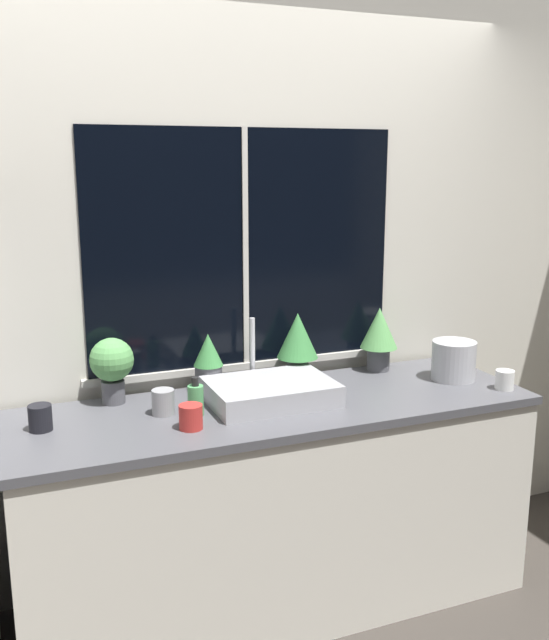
{
  "coord_description": "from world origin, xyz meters",
  "views": [
    {
      "loc": [
        -1.05,
        -2.22,
        1.87
      ],
      "look_at": [
        -0.01,
        0.33,
        1.25
      ],
      "focal_mm": 40.0,
      "sensor_mm": 36.0,
      "label": 1
    }
  ],
  "objects_px": {
    "soap_bottle": "(196,400)",
    "mug_black": "(40,418)",
    "mug_grey": "(163,402)",
    "potted_plant_center_left": "(208,362)",
    "potted_plant_far_left": "(112,364)",
    "mug_white": "(505,380)",
    "sink": "(270,391)",
    "kettle": "(454,359)",
    "potted_plant_far_right": "(379,333)",
    "potted_plant_center_right": "(298,340)",
    "mug_red": "(191,417)"
  },
  "relations": [
    {
      "from": "soap_bottle",
      "to": "mug_black",
      "type": "bearing_deg",
      "value": 173.75
    },
    {
      "from": "mug_grey",
      "to": "potted_plant_center_left",
      "type": "bearing_deg",
      "value": 39.98
    },
    {
      "from": "potted_plant_far_left",
      "to": "mug_black",
      "type": "xyz_separation_m",
      "value": [
        -0.3,
        -0.2,
        -0.12
      ]
    },
    {
      "from": "mug_white",
      "to": "soap_bottle",
      "type": "bearing_deg",
      "value": 171.77
    },
    {
      "from": "sink",
      "to": "mug_grey",
      "type": "distance_m",
      "value": 0.44
    },
    {
      "from": "sink",
      "to": "potted_plant_far_left",
      "type": "relative_size",
      "value": 1.85
    },
    {
      "from": "mug_grey",
      "to": "mug_black",
      "type": "relative_size",
      "value": 1.03
    },
    {
      "from": "sink",
      "to": "potted_plant_center_left",
      "type": "distance_m",
      "value": 0.31
    },
    {
      "from": "potted_plant_far_left",
      "to": "kettle",
      "type": "relative_size",
      "value": 1.38
    },
    {
      "from": "potted_plant_far_right",
      "to": "kettle",
      "type": "distance_m",
      "value": 0.36
    },
    {
      "from": "soap_bottle",
      "to": "kettle",
      "type": "bearing_deg",
      "value": 0.59
    },
    {
      "from": "potted_plant_center_left",
      "to": "kettle",
      "type": "bearing_deg",
      "value": -13.39
    },
    {
      "from": "mug_black",
      "to": "mug_white",
      "type": "distance_m",
      "value": 1.91
    },
    {
      "from": "potted_plant_center_right",
      "to": "kettle",
      "type": "distance_m",
      "value": 0.71
    },
    {
      "from": "sink",
      "to": "potted_plant_center_left",
      "type": "relative_size",
      "value": 1.99
    },
    {
      "from": "soap_bottle",
      "to": "potted_plant_center_left",
      "type": "bearing_deg",
      "value": 63.37
    },
    {
      "from": "mug_grey",
      "to": "potted_plant_far_right",
      "type": "bearing_deg",
      "value": 10.92
    },
    {
      "from": "soap_bottle",
      "to": "mug_white",
      "type": "distance_m",
      "value": 1.34
    },
    {
      "from": "mug_white",
      "to": "mug_red",
      "type": "bearing_deg",
      "value": 177.44
    },
    {
      "from": "mug_grey",
      "to": "mug_black",
      "type": "height_order",
      "value": "mug_grey"
    },
    {
      "from": "potted_plant_far_right",
      "to": "mug_black",
      "type": "distance_m",
      "value": 1.56
    },
    {
      "from": "potted_plant_far_left",
      "to": "soap_bottle",
      "type": "bearing_deg",
      "value": -44.6
    },
    {
      "from": "potted_plant_far_right",
      "to": "mug_red",
      "type": "height_order",
      "value": "potted_plant_far_right"
    },
    {
      "from": "potted_plant_center_left",
      "to": "potted_plant_far_right",
      "type": "height_order",
      "value": "potted_plant_far_right"
    },
    {
      "from": "potted_plant_center_right",
      "to": "soap_bottle",
      "type": "distance_m",
      "value": 0.62
    },
    {
      "from": "sink",
      "to": "potted_plant_center_left",
      "type": "height_order",
      "value": "sink"
    },
    {
      "from": "potted_plant_center_left",
      "to": "mug_black",
      "type": "xyz_separation_m",
      "value": [
        -0.71,
        -0.2,
        -0.08
      ]
    },
    {
      "from": "potted_plant_center_right",
      "to": "potted_plant_far_right",
      "type": "relative_size",
      "value": 1.03
    },
    {
      "from": "mug_white",
      "to": "kettle",
      "type": "relative_size",
      "value": 0.43
    },
    {
      "from": "mug_black",
      "to": "potted_plant_far_left",
      "type": "bearing_deg",
      "value": 34.31
    },
    {
      "from": "potted_plant_center_left",
      "to": "mug_black",
      "type": "height_order",
      "value": "potted_plant_center_left"
    },
    {
      "from": "potted_plant_far_left",
      "to": "potted_plant_far_right",
      "type": "relative_size",
      "value": 0.9
    },
    {
      "from": "potted_plant_far_right",
      "to": "mug_white",
      "type": "bearing_deg",
      "value": -51.97
    },
    {
      "from": "soap_bottle",
      "to": "mug_grey",
      "type": "height_order",
      "value": "soap_bottle"
    },
    {
      "from": "sink",
      "to": "mug_black",
      "type": "relative_size",
      "value": 5.19
    },
    {
      "from": "potted_plant_far_right",
      "to": "potted_plant_far_left",
      "type": "bearing_deg",
      "value": -180.0
    },
    {
      "from": "sink",
      "to": "mug_red",
      "type": "xyz_separation_m",
      "value": [
        -0.38,
        -0.17,
        0.0
      ]
    },
    {
      "from": "soap_bottle",
      "to": "potted_plant_center_right",
      "type": "bearing_deg",
      "value": 25.95
    },
    {
      "from": "kettle",
      "to": "mug_white",
      "type": "bearing_deg",
      "value": -59.63
    },
    {
      "from": "potted_plant_center_left",
      "to": "soap_bottle",
      "type": "relative_size",
      "value": 1.64
    },
    {
      "from": "sink",
      "to": "potted_plant_far_right",
      "type": "relative_size",
      "value": 1.67
    },
    {
      "from": "kettle",
      "to": "potted_plant_center_right",
      "type": "bearing_deg",
      "value": 158.76
    },
    {
      "from": "potted_plant_center_left",
      "to": "mug_white",
      "type": "bearing_deg",
      "value": -21.07
    },
    {
      "from": "mug_red",
      "to": "mug_white",
      "type": "distance_m",
      "value": 1.38
    },
    {
      "from": "mug_white",
      "to": "kettle",
      "type": "xyz_separation_m",
      "value": [
        -0.12,
        0.2,
        0.05
      ]
    },
    {
      "from": "potted_plant_far_left",
      "to": "potted_plant_center_left",
      "type": "relative_size",
      "value": 1.07
    },
    {
      "from": "mug_red",
      "to": "mug_black",
      "type": "relative_size",
      "value": 0.95
    },
    {
      "from": "potted_plant_far_left",
      "to": "mug_red",
      "type": "relative_size",
      "value": 2.94
    },
    {
      "from": "potted_plant_center_right",
      "to": "potted_plant_far_left",
      "type": "bearing_deg",
      "value": 180.0
    },
    {
      "from": "mug_grey",
      "to": "mug_white",
      "type": "bearing_deg",
      "value": -9.87
    }
  ]
}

